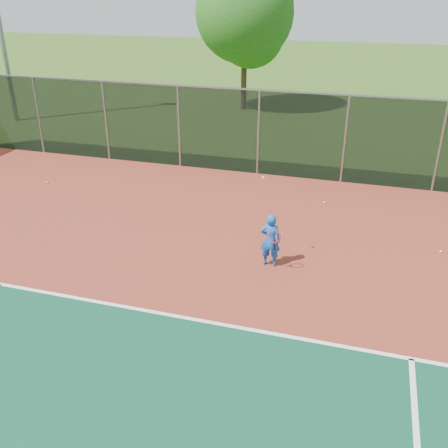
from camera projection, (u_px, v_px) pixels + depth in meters
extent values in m
cube|color=maroon|center=(295.00, 375.00, 8.86)|extent=(30.00, 20.00, 0.02)
cube|color=white|center=(411.00, 359.00, 9.20)|extent=(22.00, 0.10, 0.00)
cube|color=black|center=(345.00, 140.00, 16.84)|extent=(30.00, 0.04, 3.00)
cube|color=gray|center=(350.00, 95.00, 16.19)|extent=(30.00, 0.06, 0.06)
imported|color=blue|center=(270.00, 240.00, 12.03)|extent=(0.50, 0.34, 1.35)
cylinder|color=black|center=(274.00, 246.00, 11.78)|extent=(0.03, 0.15, 0.27)
torus|color=#A51414|center=(274.00, 237.00, 11.57)|extent=(0.30, 0.13, 0.29)
sphere|color=#D5EE1B|center=(263.00, 178.00, 11.51)|extent=(0.07, 0.07, 0.07)
sphere|color=#D5EE1B|center=(325.00, 203.00, 15.72)|extent=(0.07, 0.07, 0.07)
sphere|color=#D5EE1B|center=(441.00, 252.00, 12.84)|extent=(0.07, 0.07, 0.07)
sphere|color=#D5EE1B|center=(47.00, 182.00, 17.31)|extent=(0.07, 0.07, 0.07)
cylinder|color=#3D2216|center=(244.00, 83.00, 27.10)|extent=(0.30, 0.30, 2.86)
sphere|color=#1E5215|center=(245.00, 13.00, 25.58)|extent=(5.09, 5.09, 5.09)
sphere|color=#1E5215|center=(251.00, 33.00, 25.63)|extent=(3.50, 3.50, 3.50)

